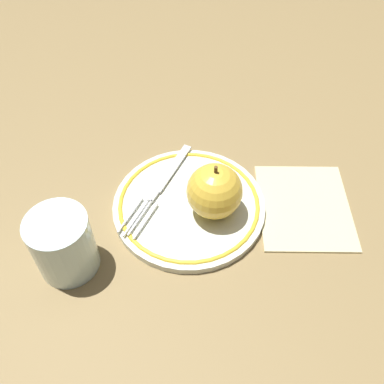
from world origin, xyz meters
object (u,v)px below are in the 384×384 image
object	(u,v)px
fork	(161,185)
apple_red_whole	(214,191)
plate	(192,204)
napkin_folded	(304,206)
drinking_glass	(63,244)

from	to	relation	value
fork	apple_red_whole	bearing A→B (deg)	85.49
apple_red_whole	fork	xyz separation A→B (m)	(-0.06, 0.06, -0.04)
plate	apple_red_whole	world-z (taller)	apple_red_whole
fork	napkin_folded	bearing A→B (deg)	107.49
plate	napkin_folded	size ratio (longest dim) A/B	1.40
drinking_glass	fork	bearing A→B (deg)	30.88
fork	napkin_folded	distance (m)	0.21
fork	plate	bearing A→B (deg)	82.02
fork	napkin_folded	size ratio (longest dim) A/B	0.99
apple_red_whole	napkin_folded	bearing A→B (deg)	-10.31
plate	fork	world-z (taller)	fork
drinking_glass	napkin_folded	world-z (taller)	drinking_glass
apple_red_whole	drinking_glass	bearing A→B (deg)	-173.66
plate	napkin_folded	xyz separation A→B (m)	(0.15, -0.04, -0.00)
fork	napkin_folded	world-z (taller)	fork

